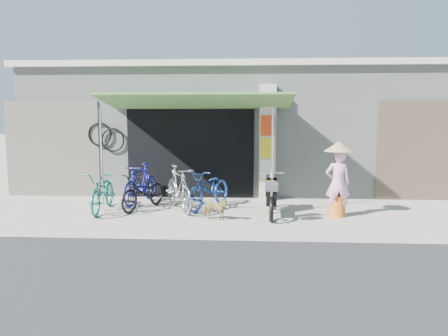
# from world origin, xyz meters

# --- Properties ---
(ground) EXTENTS (80.00, 80.00, 0.00)m
(ground) POSITION_xyz_m (0.00, 0.00, 0.00)
(ground) COLOR #ADA99C
(ground) RESTS_ON ground
(road_strip) EXTENTS (80.00, 6.00, 0.01)m
(road_strip) POSITION_xyz_m (0.00, -4.50, 0.01)
(road_strip) COLOR #333336
(road_strip) RESTS_ON ground
(bicycle_shop) EXTENTS (12.30, 5.30, 3.66)m
(bicycle_shop) POSITION_xyz_m (-0.00, 5.09, 1.83)
(bicycle_shop) COLOR #9EA49C
(bicycle_shop) RESTS_ON ground
(shop_pillar) EXTENTS (0.42, 0.44, 3.00)m
(shop_pillar) POSITION_xyz_m (0.85, 2.45, 1.50)
(shop_pillar) COLOR beige
(shop_pillar) RESTS_ON ground
(awning) EXTENTS (4.60, 1.88, 2.72)m
(awning) POSITION_xyz_m (-0.90, 1.63, 2.51)
(awning) COLOR #457132
(awning) RESTS_ON ground
(neighbour_right) EXTENTS (2.60, 0.06, 2.60)m
(neighbour_right) POSITION_xyz_m (5.00, 2.59, 1.30)
(neighbour_right) COLOR brown
(neighbour_right) RESTS_ON ground
(neighbour_left) EXTENTS (2.60, 0.06, 2.60)m
(neighbour_left) POSITION_xyz_m (-5.00, 2.59, 1.30)
(neighbour_left) COLOR #6B665B
(neighbour_left) RESTS_ON ground
(bike_teal) EXTENTS (0.75, 1.82, 0.94)m
(bike_teal) POSITION_xyz_m (-2.98, 0.72, 0.47)
(bike_teal) COLOR #186C5A
(bike_teal) RESTS_ON ground
(bike_blue) EXTENTS (0.88, 1.77, 1.02)m
(bike_blue) POSITION_xyz_m (-2.33, 1.64, 0.51)
(bike_blue) COLOR navy
(bike_blue) RESTS_ON ground
(bike_black) EXTENTS (1.14, 1.73, 0.86)m
(bike_black) POSITION_xyz_m (-2.10, 1.03, 0.43)
(bike_black) COLOR black
(bike_black) RESTS_ON ground
(bike_silver) EXTENTS (1.23, 1.79, 1.05)m
(bike_silver) POSITION_xyz_m (-1.26, 0.95, 0.53)
(bike_silver) COLOR #9A9B9F
(bike_silver) RESTS_ON ground
(bike_navy) EXTENTS (1.35, 1.90, 0.95)m
(bike_navy) POSITION_xyz_m (-0.57, 1.21, 0.47)
(bike_navy) COLOR navy
(bike_navy) RESTS_ON ground
(street_dog) EXTENTS (0.64, 0.42, 0.50)m
(street_dog) POSITION_xyz_m (-0.34, 0.03, 0.25)
(street_dog) COLOR #987650
(street_dog) RESTS_ON ground
(moped) EXTENTS (0.53, 1.86, 1.05)m
(moped) POSITION_xyz_m (0.88, 0.63, 0.48)
(moped) COLOR black
(moped) RESTS_ON ground
(nun) EXTENTS (0.64, 0.64, 1.66)m
(nun) POSITION_xyz_m (2.32, 0.54, 0.83)
(nun) COLOR #E79BBD
(nun) RESTS_ON ground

